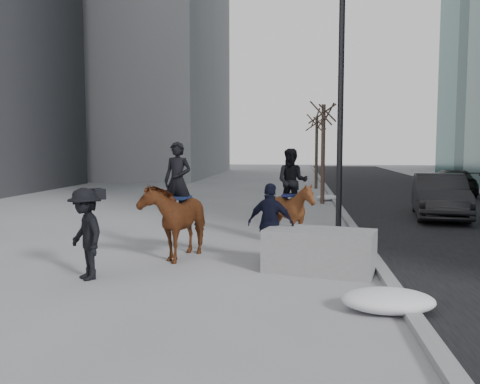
# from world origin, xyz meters

# --- Properties ---
(ground) EXTENTS (120.00, 120.00, 0.00)m
(ground) POSITION_xyz_m (0.00, 0.00, 0.00)
(ground) COLOR gray
(ground) RESTS_ON ground
(road) EXTENTS (8.00, 90.00, 0.01)m
(road) POSITION_xyz_m (7.00, 10.00, 0.01)
(road) COLOR black
(road) RESTS_ON ground
(curb) EXTENTS (0.25, 90.00, 0.12)m
(curb) POSITION_xyz_m (3.00, 10.00, 0.06)
(curb) COLOR gray
(curb) RESTS_ON ground
(planter) EXTENTS (2.36, 1.58, 0.86)m
(planter) POSITION_xyz_m (1.76, 0.00, 0.43)
(planter) COLOR gray
(planter) RESTS_ON ground
(car_near) EXTENTS (2.38, 4.95, 1.57)m
(car_near) POSITION_xyz_m (6.31, 8.35, 0.78)
(car_near) COLOR black
(car_near) RESTS_ON ground
(car_far) EXTENTS (2.21, 4.79, 1.35)m
(car_far) POSITION_xyz_m (9.17, 16.97, 0.68)
(car_far) COLOR black
(car_far) RESTS_ON ground
(tree_near) EXTENTS (1.20, 1.20, 4.84)m
(tree_near) POSITION_xyz_m (2.40, 12.46, 2.42)
(tree_near) COLOR #3D2B24
(tree_near) RESTS_ON ground
(tree_far) EXTENTS (1.20, 1.20, 4.75)m
(tree_far) POSITION_xyz_m (2.40, 20.46, 2.38)
(tree_far) COLOR #34261E
(tree_far) RESTS_ON ground
(mounted_left) EXTENTS (1.36, 2.20, 2.64)m
(mounted_left) POSITION_xyz_m (-1.45, 1.06, 0.98)
(mounted_left) COLOR #532110
(mounted_left) RESTS_ON ground
(mounted_right) EXTENTS (1.47, 1.61, 2.48)m
(mounted_right) POSITION_xyz_m (1.16, 2.80, 1.00)
(mounted_right) COLOR #492A0E
(mounted_right) RESTS_ON ground
(feeder) EXTENTS (1.10, 0.98, 1.75)m
(feeder) POSITION_xyz_m (0.74, 0.52, 0.88)
(feeder) COLOR black
(feeder) RESTS_ON ground
(camera_crew) EXTENTS (1.25, 1.27, 1.75)m
(camera_crew) POSITION_xyz_m (-2.70, -1.08, 0.89)
(camera_crew) COLOR black
(camera_crew) RESTS_ON ground
(lamppost) EXTENTS (0.25, 0.80, 9.09)m
(lamppost) POSITION_xyz_m (2.60, 5.92, 4.99)
(lamppost) COLOR black
(lamppost) RESTS_ON ground
(snow_piles) EXTENTS (1.42, 16.89, 0.36)m
(snow_piles) POSITION_xyz_m (2.70, 2.71, 0.17)
(snow_piles) COLOR silver
(snow_piles) RESTS_ON ground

